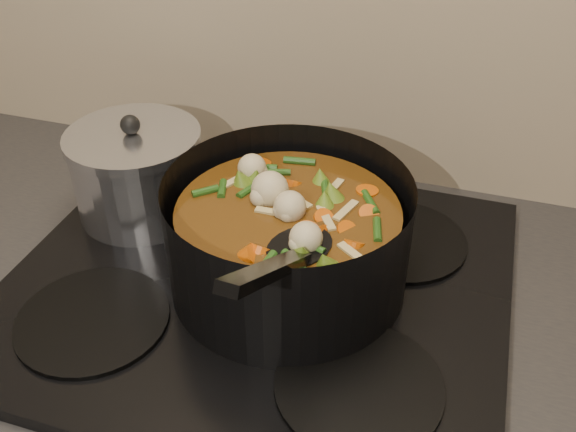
% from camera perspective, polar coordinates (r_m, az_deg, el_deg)
% --- Properties ---
extents(stovetop, '(0.62, 0.54, 0.03)m').
position_cam_1_polar(stovetop, '(0.83, -2.67, -6.02)').
color(stovetop, black).
rests_on(stovetop, counter).
extents(stockpot, '(0.36, 0.43, 0.22)m').
position_cam_1_polar(stockpot, '(0.77, -0.00, -2.06)').
color(stockpot, black).
rests_on(stockpot, stovetop).
extents(saucepan, '(0.19, 0.19, 0.15)m').
position_cam_1_polar(saucepan, '(0.93, -13.20, 3.79)').
color(saucepan, silver).
rests_on(saucepan, stovetop).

